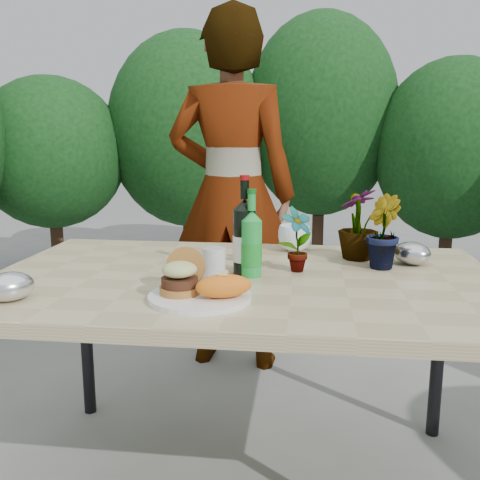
# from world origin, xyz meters

# --- Properties ---
(patio_table) EXTENTS (1.60, 1.00, 0.75)m
(patio_table) POSITION_xyz_m (0.00, 0.00, 0.69)
(patio_table) COLOR tan
(patio_table) RESTS_ON ground
(shrub_hedge) EXTENTS (6.86, 5.12, 2.17)m
(shrub_hedge) POSITION_xyz_m (-0.02, 1.58, 1.13)
(shrub_hedge) COLOR #382316
(shrub_hedge) RESTS_ON ground
(dinner_plate) EXTENTS (0.28, 0.28, 0.01)m
(dinner_plate) POSITION_xyz_m (-0.09, -0.26, 0.76)
(dinner_plate) COLOR white
(dinner_plate) RESTS_ON patio_table
(burger_stack) EXTENTS (0.11, 0.16, 0.11)m
(burger_stack) POSITION_xyz_m (-0.14, -0.24, 0.81)
(burger_stack) COLOR #B7722D
(burger_stack) RESTS_ON dinner_plate
(sweet_potato) EXTENTS (0.17, 0.12, 0.06)m
(sweet_potato) POSITION_xyz_m (-0.02, -0.28, 0.80)
(sweet_potato) COLOR orange
(sweet_potato) RESTS_ON dinner_plate
(grilled_veg) EXTENTS (0.08, 0.05, 0.03)m
(grilled_veg) POSITION_xyz_m (-0.07, -0.17, 0.78)
(grilled_veg) COLOR olive
(grilled_veg) RESTS_ON dinner_plate
(wine_bottle) EXTENTS (0.08, 0.08, 0.31)m
(wine_bottle) POSITION_xyz_m (0.00, 0.02, 0.87)
(wine_bottle) COLOR black
(wine_bottle) RESTS_ON patio_table
(sparkling_water) EXTENTS (0.07, 0.07, 0.27)m
(sparkling_water) POSITION_xyz_m (0.03, -0.00, 0.85)
(sparkling_water) COLOR green
(sparkling_water) RESTS_ON patio_table
(plastic_cup) EXTENTS (0.07, 0.07, 0.09)m
(plastic_cup) POSITION_xyz_m (-0.09, -0.04, 0.80)
(plastic_cup) COLOR silver
(plastic_cup) RESTS_ON patio_table
(seedling_left) EXTENTS (0.13, 0.13, 0.21)m
(seedling_left) POSITION_xyz_m (0.17, 0.07, 0.86)
(seedling_left) COLOR #2A5B1F
(seedling_left) RESTS_ON patio_table
(seedling_mid) EXTENTS (0.13, 0.15, 0.24)m
(seedling_mid) POSITION_xyz_m (0.44, 0.16, 0.87)
(seedling_mid) COLOR #1F521C
(seedling_mid) RESTS_ON patio_table
(seedling_right) EXTENTS (0.20, 0.20, 0.25)m
(seedling_right) POSITION_xyz_m (0.38, 0.28, 0.88)
(seedling_right) COLOR #215A1F
(seedling_right) RESTS_ON patio_table
(blue_bowl) EXTENTS (0.16, 0.16, 0.10)m
(blue_bowl) POSITION_xyz_m (0.15, 0.38, 0.80)
(blue_bowl) COLOR white
(blue_bowl) RESTS_ON patio_table
(foil_packet_left) EXTENTS (0.17, 0.17, 0.08)m
(foil_packet_left) POSITION_xyz_m (-0.59, -0.33, 0.79)
(foil_packet_left) COLOR silver
(foil_packet_left) RESTS_ON patio_table
(foil_packet_right) EXTENTS (0.17, 0.17, 0.08)m
(foil_packet_right) POSITION_xyz_m (0.56, 0.21, 0.79)
(foil_packet_right) COLOR silver
(foil_packet_right) RESTS_ON patio_table
(person) EXTENTS (0.67, 0.46, 1.78)m
(person) POSITION_xyz_m (-0.18, 1.03, 0.89)
(person) COLOR #8B5645
(person) RESTS_ON ground
(terracotta_pot) EXTENTS (0.17, 0.17, 0.14)m
(terracotta_pot) POSITION_xyz_m (-1.37, 1.80, 0.07)
(terracotta_pot) COLOR #BB4D30
(terracotta_pot) RESTS_ON ground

